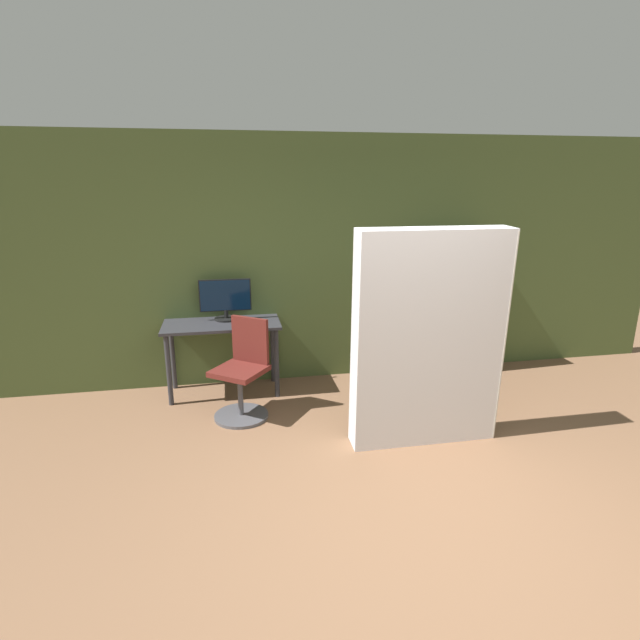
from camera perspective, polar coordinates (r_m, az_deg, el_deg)
ground_plane at (r=3.57m, az=13.11°, el=-23.26°), size 16.00×16.00×0.00m
wall_back at (r=5.61m, az=2.14°, el=6.81°), size 8.00×0.06×2.70m
desk at (r=5.33m, az=-11.11°, el=-1.60°), size 1.21×0.55×0.78m
monitor at (r=5.37m, az=-10.76°, el=2.41°), size 0.54×0.25×0.44m
office_chair at (r=4.87m, az=-8.79°, el=-6.50°), size 0.62×0.62×0.96m
bookshelf at (r=5.95m, az=13.40°, el=1.41°), size 0.81×0.30×1.67m
mattress_near at (r=4.26m, az=12.36°, el=-2.24°), size 1.28×0.30×1.86m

